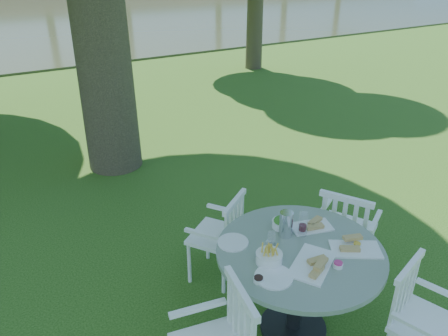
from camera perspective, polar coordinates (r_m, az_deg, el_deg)
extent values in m
plane|color=#1A3F0D|center=(4.88, 1.19, -9.88)|extent=(140.00, 140.00, 0.00)
cylinder|color=black|center=(4.01, 8.99, -19.79)|extent=(0.56, 0.56, 0.04)
cylinder|color=black|center=(3.73, 9.44, -15.57)|extent=(0.12, 0.12, 0.76)
cylinder|color=gray|center=(3.48, 9.93, -10.70)|extent=(1.30, 1.30, 0.04)
cylinder|color=white|center=(4.68, 18.50, -9.74)|extent=(0.04, 0.04, 0.47)
cylinder|color=white|center=(4.74, 13.52, -8.47)|extent=(0.04, 0.04, 0.47)
cylinder|color=white|center=(4.37, 17.37, -12.40)|extent=(0.04, 0.04, 0.47)
cylinder|color=white|center=(4.44, 12.03, -10.98)|extent=(0.04, 0.04, 0.47)
cube|color=white|center=(4.40, 15.76, -7.66)|extent=(0.63, 0.64, 0.04)
cube|color=white|center=(4.11, 15.36, -6.59)|extent=(0.28, 0.44, 0.49)
cylinder|color=white|center=(4.55, -2.15, -9.43)|extent=(0.04, 0.04, 0.45)
cylinder|color=white|center=(4.27, -4.57, -12.29)|extent=(0.04, 0.04, 0.45)
cylinder|color=white|center=(4.43, 2.09, -10.55)|extent=(0.04, 0.04, 0.45)
cylinder|color=white|center=(4.15, -0.06, -13.60)|extent=(0.04, 0.04, 0.45)
cube|color=white|center=(4.20, -1.19, -8.79)|extent=(0.62, 0.61, 0.04)
cube|color=white|center=(4.01, 1.38, -7.03)|extent=(0.40, 0.30, 0.46)
cube|color=white|center=(3.02, 2.20, -19.18)|extent=(0.12, 0.50, 0.50)
cylinder|color=white|center=(3.99, 22.73, -18.11)|extent=(0.04, 0.04, 0.46)
cube|color=white|center=(3.64, 25.01, -18.21)|extent=(0.58, 0.55, 0.04)
cube|color=white|center=(3.54, 22.53, -14.52)|extent=(0.46, 0.18, 0.47)
cube|color=white|center=(3.33, 11.44, -12.20)|extent=(0.49, 0.44, 0.02)
cube|color=white|center=(3.55, 16.78, -10.13)|extent=(0.44, 0.39, 0.01)
cube|color=white|center=(3.73, 11.32, -7.54)|extent=(0.38, 0.27, 0.01)
cylinder|color=white|center=(3.18, 6.52, -13.93)|extent=(0.28, 0.28, 0.01)
cylinder|color=white|center=(3.48, 1.18, -9.68)|extent=(0.25, 0.25, 0.01)
cylinder|color=white|center=(3.29, 5.90, -11.57)|extent=(0.20, 0.20, 0.08)
cylinder|color=white|center=(3.68, 7.62, -7.25)|extent=(0.17, 0.17, 0.06)
cylinder|color=silver|center=(3.54, 8.10, -7.27)|extent=(0.11, 0.11, 0.22)
cylinder|color=white|center=(3.57, 10.27, -7.24)|extent=(0.08, 0.08, 0.20)
cylinder|color=white|center=(3.45, 6.26, -9.18)|extent=(0.06, 0.06, 0.11)
cylinder|color=white|center=(3.35, 5.88, -10.39)|extent=(0.07, 0.07, 0.11)
cylinder|color=white|center=(3.35, 14.66, -12.18)|extent=(0.07, 0.07, 0.03)
cylinder|color=white|center=(3.58, 16.97, -9.69)|extent=(0.06, 0.06, 0.03)
cylinder|color=white|center=(3.64, 16.43, -8.99)|extent=(0.07, 0.07, 0.03)
cylinder|color=white|center=(3.13, 4.53, -14.39)|extent=(0.07, 0.07, 0.03)
cube|color=#333B22|center=(26.59, -26.62, 17.73)|extent=(100.00, 28.00, 0.12)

